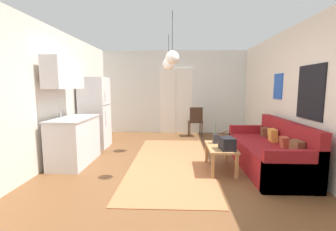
{
  "coord_description": "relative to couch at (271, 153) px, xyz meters",
  "views": [
    {
      "loc": [
        0.11,
        -3.54,
        1.49
      ],
      "look_at": [
        -0.09,
        1.33,
        0.88
      ],
      "focal_mm": 24.64,
      "sensor_mm": 36.0,
      "label": 1
    }
  ],
  "objects": [
    {
      "name": "ground_plane",
      "position": [
        -1.81,
        -0.59,
        -0.34
      ],
      "size": [
        5.14,
        8.33,
        0.1
      ],
      "primitive_type": "cube",
      "color": "brown"
    },
    {
      "name": "wall_back",
      "position": [
        -1.81,
        3.32,
        1.01
      ],
      "size": [
        4.74,
        0.13,
        2.62
      ],
      "color": "silver",
      "rests_on": "ground_plane"
    },
    {
      "name": "wall_right",
      "position": [
        0.51,
        -0.59,
        1.02
      ],
      "size": [
        0.12,
        7.93,
        2.62
      ],
      "color": "silver",
      "rests_on": "ground_plane"
    },
    {
      "name": "wall_left",
      "position": [
        -4.13,
        -0.59,
        1.02
      ],
      "size": [
        0.12,
        7.93,
        2.62
      ],
      "color": "silver",
      "rests_on": "ground_plane"
    },
    {
      "name": "area_rug",
      "position": [
        -1.82,
        0.29,
        -0.28
      ],
      "size": [
        1.5,
        3.6,
        0.01
      ],
      "primitive_type": "cube",
      "color": "#B26B42",
      "rests_on": "ground_plane"
    },
    {
      "name": "couch",
      "position": [
        0.0,
        0.0,
        0.0
      ],
      "size": [
        0.87,
        2.13,
        0.88
      ],
      "color": "maroon",
      "rests_on": "ground_plane"
    },
    {
      "name": "coffee_table",
      "position": [
        -0.93,
        -0.11,
        0.09
      ],
      "size": [
        0.47,
        0.87,
        0.44
      ],
      "color": "#B27F4C",
      "rests_on": "ground_plane"
    },
    {
      "name": "bamboo_vase",
      "position": [
        -0.99,
        0.1,
        0.24
      ],
      "size": [
        0.11,
        0.11,
        0.39
      ],
      "color": "#2D2D33",
      "rests_on": "coffee_table"
    },
    {
      "name": "handbag",
      "position": [
        -0.86,
        -0.34,
        0.26
      ],
      "size": [
        0.25,
        0.32,
        0.32
      ],
      "color": "black",
      "rests_on": "coffee_table"
    },
    {
      "name": "refrigerator",
      "position": [
        -3.72,
        1.4,
        0.57
      ],
      "size": [
        0.63,
        0.66,
        1.71
      ],
      "color": "white",
      "rests_on": "ground_plane"
    },
    {
      "name": "kitchen_counter",
      "position": [
        -3.72,
        0.16,
        0.46
      ],
      "size": [
        0.62,
        1.2,
        2.02
      ],
      "color": "silver",
      "rests_on": "ground_plane"
    },
    {
      "name": "accent_chair",
      "position": [
        -1.15,
        2.69,
        0.21
      ],
      "size": [
        0.45,
        0.43,
        0.89
      ],
      "rotation": [
        0.0,
        0.0,
        3.21
      ],
      "color": "#382619",
      "rests_on": "ground_plane"
    },
    {
      "name": "pendant_lamp_near",
      "position": [
        -1.78,
        -0.53,
        1.64
      ],
      "size": [
        0.21,
        0.21,
        0.79
      ],
      "color": "black"
    },
    {
      "name": "pendant_lamp_far",
      "position": [
        -1.89,
        1.02,
        1.7
      ],
      "size": [
        0.27,
        0.27,
        0.77
      ],
      "color": "black"
    }
  ]
}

